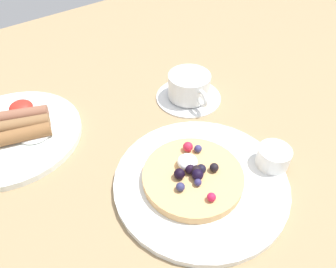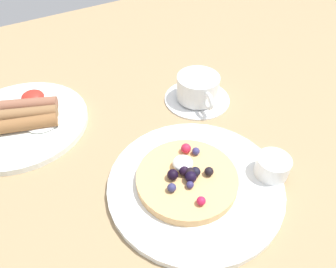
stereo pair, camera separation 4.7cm
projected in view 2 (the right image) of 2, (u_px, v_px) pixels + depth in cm
name	position (u px, v px, depth cm)	size (l,w,h in cm)	color
ground_plane	(140.00, 170.00, 56.57)	(196.15, 138.04, 3.00)	#977C57
pancake_plate	(195.00, 184.00, 51.62)	(28.29, 28.29, 1.22)	white
pancake_with_berries	(187.00, 178.00, 50.58)	(16.18, 16.18, 3.55)	tan
syrup_ramekin	(273.00, 166.00, 51.43)	(5.49, 5.49, 3.31)	white
breakfast_plate	(21.00, 123.00, 62.48)	(25.96, 25.96, 1.22)	white
fried_breakfast	(30.00, 112.00, 62.14)	(12.72, 12.85, 2.75)	brown
coffee_saucer	(197.00, 98.00, 68.60)	(13.94, 13.94, 0.69)	white
coffee_cup	(198.00, 87.00, 66.44)	(8.84, 11.58, 5.09)	white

